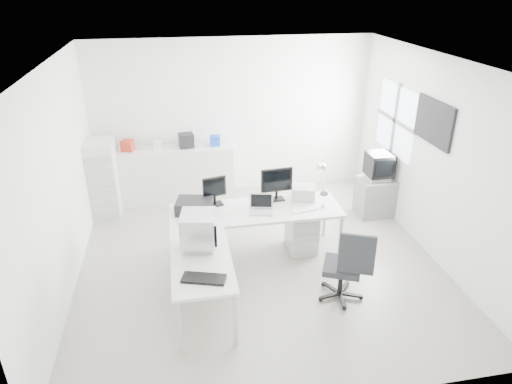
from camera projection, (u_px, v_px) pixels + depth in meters
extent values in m
cube|color=beige|center=(259.00, 260.00, 6.59)|extent=(5.00, 5.00, 0.01)
cube|color=white|center=(259.00, 62.00, 5.38)|extent=(5.00, 5.00, 0.01)
cube|color=white|center=(233.00, 118.00, 8.20)|extent=(5.00, 0.02, 2.80)
cube|color=white|center=(58.00, 186.00, 5.57)|extent=(0.02, 5.00, 2.80)
cube|color=white|center=(434.00, 158.00, 6.39)|extent=(0.02, 5.00, 2.80)
cube|color=silver|center=(302.00, 231.00, 6.75)|extent=(0.40, 0.50, 0.60)
cube|color=black|center=(194.00, 206.00, 6.31)|extent=(0.55, 0.47, 0.17)
cube|color=silver|center=(304.00, 210.00, 6.37)|extent=(0.39, 0.19, 0.02)
sphere|color=silver|center=(323.00, 205.00, 6.45)|extent=(0.06, 0.06, 0.06)
cube|color=#ABABAB|center=(303.00, 192.00, 6.68)|extent=(0.40, 0.37, 0.19)
cube|color=black|center=(204.00, 278.00, 4.92)|extent=(0.51, 0.32, 0.03)
cube|color=slate|center=(375.00, 197.00, 7.74)|extent=(0.59, 0.48, 0.65)
cube|color=silver|center=(177.00, 174.00, 8.19)|extent=(1.98, 0.50, 0.99)
cube|color=#AC2A18|center=(128.00, 145.00, 7.80)|extent=(0.24, 0.22, 0.19)
cube|color=silver|center=(157.00, 145.00, 7.89)|extent=(0.15, 0.13, 0.15)
cube|color=black|center=(186.00, 140.00, 7.95)|extent=(0.27, 0.25, 0.25)
cube|color=blue|center=(215.00, 141.00, 8.05)|extent=(0.19, 0.17, 0.18)
cylinder|color=silver|center=(110.00, 145.00, 7.78)|extent=(0.07, 0.07, 0.22)
cube|color=silver|center=(103.00, 179.00, 7.59)|extent=(0.46, 0.55, 1.32)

